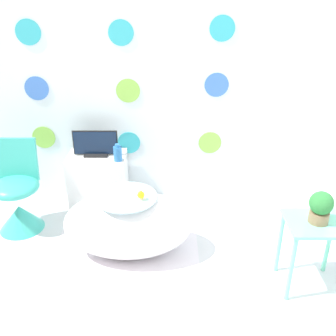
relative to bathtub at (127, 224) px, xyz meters
name	(u,v)px	position (x,y,z in m)	size (l,w,h in m)	color
wall_back_dotted	(123,70)	(-0.07, 0.97, 1.02)	(4.61, 0.05, 2.60)	white
rug	(124,261)	(-0.03, -0.12, -0.27)	(1.20, 0.87, 0.01)	silver
bathtub	(127,224)	(0.00, 0.00, 0.00)	(1.03, 0.59, 0.55)	white
rubber_duck	(140,195)	(0.12, -0.06, 0.30)	(0.06, 0.06, 0.07)	yellow
chair	(17,202)	(-1.00, 0.35, -0.01)	(0.41, 0.41, 0.81)	#38B2A3
tv_cabinet	(97,181)	(-0.35, 0.74, 0.00)	(0.54, 0.36, 0.55)	silver
tv	(94,145)	(-0.35, 0.74, 0.38)	(0.42, 0.12, 0.25)	black
vase	(116,153)	(-0.13, 0.62, 0.35)	(0.08, 0.08, 0.16)	#2D72B7
side_table	(314,235)	(1.35, -0.38, 0.16)	(0.42, 0.36, 0.55)	#72D8B7
potted_plant_left	(319,206)	(1.35, -0.38, 0.40)	(0.16, 0.16, 0.23)	#8C6B4C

